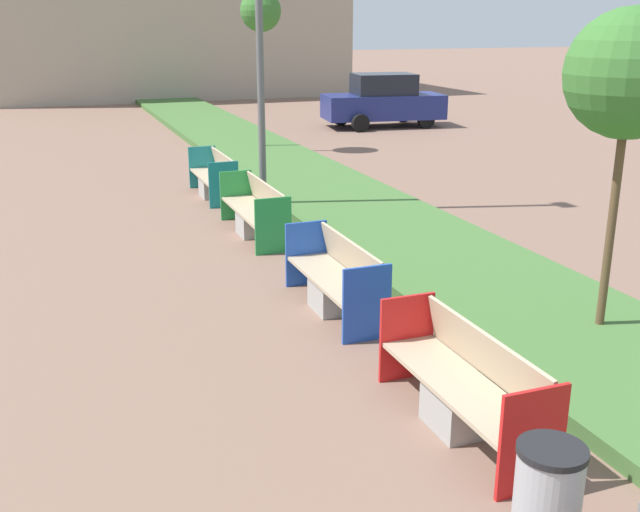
% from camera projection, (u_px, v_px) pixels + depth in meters
% --- Properties ---
extents(planter_grass_strip, '(2.80, 120.00, 0.18)m').
position_uv_depth(planter_grass_strip, '(417.00, 245.00, 12.49)').
color(planter_grass_strip, '#426B33').
rests_on(planter_grass_strip, ground).
extents(bench_red_frame, '(0.65, 2.24, 0.94)m').
position_uv_depth(bench_red_frame, '(464.00, 391.00, 6.98)').
color(bench_red_frame, '#9E9B96').
rests_on(bench_red_frame, ground).
extents(bench_blue_frame, '(0.65, 2.18, 0.94)m').
position_uv_depth(bench_blue_frame, '(336.00, 283.00, 9.84)').
color(bench_blue_frame, '#9E9B96').
rests_on(bench_blue_frame, ground).
extents(bench_green_frame, '(0.65, 2.43, 0.94)m').
position_uv_depth(bench_green_frame, '(256.00, 214.00, 13.28)').
color(bench_green_frame, '#9E9B96').
rests_on(bench_green_frame, ground).
extents(bench_teal_frame, '(0.65, 2.09, 0.94)m').
position_uv_depth(bench_teal_frame, '(214.00, 180.00, 16.16)').
color(bench_teal_frame, '#9E9B96').
rests_on(bench_teal_frame, ground).
extents(litter_bin, '(0.48, 0.48, 0.93)m').
position_uv_depth(litter_bin, '(546.00, 506.00, 5.19)').
color(litter_bin, '#9EA0A5').
rests_on(litter_bin, ground).
extents(sapling_tree_near, '(1.43, 1.43, 3.84)m').
position_uv_depth(sapling_tree_near, '(630.00, 75.00, 8.15)').
color(sapling_tree_near, brown).
rests_on(sapling_tree_near, ground).
extents(sapling_tree_far, '(1.14, 1.14, 4.47)m').
position_uv_depth(sapling_tree_far, '(261.00, 13.00, 20.62)').
color(sapling_tree_far, brown).
rests_on(sapling_tree_far, ground).
extents(parked_car_distant, '(4.40, 2.32, 1.86)m').
position_uv_depth(parked_car_distant, '(383.00, 101.00, 26.51)').
color(parked_car_distant, navy).
rests_on(parked_car_distant, ground).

